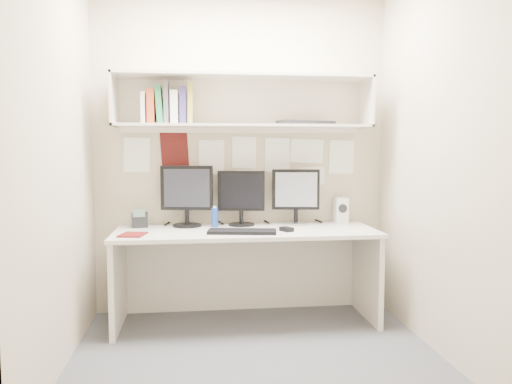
{
  "coord_description": "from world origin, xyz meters",
  "views": [
    {
      "loc": [
        -0.38,
        -3.13,
        1.35
      ],
      "look_at": [
        0.04,
        0.35,
        1.05
      ],
      "focal_mm": 35.0,
      "sensor_mm": 36.0,
      "label": 1
    }
  ],
  "objects": [
    {
      "name": "wall_back",
      "position": [
        0.0,
        1.0,
        1.3
      ],
      "size": [
        2.4,
        0.02,
        2.6
      ],
      "primitive_type": "cube",
      "color": "#B7A88C",
      "rests_on": "ground"
    },
    {
      "name": "maroon_notebook",
      "position": [
        -0.83,
        0.49,
        0.74
      ],
      "size": [
        0.21,
        0.24,
        0.01
      ],
      "primitive_type": "cube",
      "rotation": [
        0.0,
        0.0,
        -0.21
      ],
      "color": "#590F0F",
      "rests_on": "desk"
    },
    {
      "name": "desk_phone",
      "position": [
        -0.82,
        0.87,
        0.79
      ],
      "size": [
        0.14,
        0.13,
        0.15
      ],
      "rotation": [
        0.0,
        0.0,
        0.11
      ],
      "color": "black",
      "rests_on": "desk"
    },
    {
      "name": "speaker",
      "position": [
        0.83,
        0.91,
        0.84
      ],
      "size": [
        0.11,
        0.11,
        0.21
      ],
      "rotation": [
        0.0,
        0.0,
        0.03
      ],
      "color": "silver",
      "rests_on": "desk"
    },
    {
      "name": "monitor_left",
      "position": [
        -0.45,
        0.87,
        0.99
      ],
      "size": [
        0.42,
        0.23,
        0.49
      ],
      "rotation": [
        0.0,
        0.0,
        -0.17
      ],
      "color": "black",
      "rests_on": "desk"
    },
    {
      "name": "hutch_tray",
      "position": [
        0.5,
        0.83,
        1.56
      ],
      "size": [
        0.5,
        0.33,
        0.03
      ],
      "primitive_type": "cube",
      "rotation": [
        0.0,
        0.0,
        0.38
      ],
      "color": "black",
      "rests_on": "overhead_hutch"
    },
    {
      "name": "wall_right",
      "position": [
        1.2,
        0.0,
        1.3
      ],
      "size": [
        0.02,
        2.0,
        2.6
      ],
      "primitive_type": "cube",
      "color": "#B7A88C",
      "rests_on": "ground"
    },
    {
      "name": "pinned_papers",
      "position": [
        0.0,
        0.99,
        1.25
      ],
      "size": [
        1.92,
        0.01,
        0.48
      ],
      "primitive_type": null,
      "color": "white",
      "rests_on": "wall_back"
    },
    {
      "name": "book_stack",
      "position": [
        -0.59,
        0.81,
        1.68
      ],
      "size": [
        0.39,
        0.19,
        0.31
      ],
      "color": "silver",
      "rests_on": "overhead_hutch"
    },
    {
      "name": "monitor_center",
      "position": [
        -0.02,
        0.87,
        0.97
      ],
      "size": [
        0.38,
        0.21,
        0.44
      ],
      "rotation": [
        0.0,
        0.0,
        -0.17
      ],
      "color": "black",
      "rests_on": "desk"
    },
    {
      "name": "desk",
      "position": [
        0.0,
        0.65,
        0.37
      ],
      "size": [
        2.0,
        0.7,
        0.73
      ],
      "color": "beige",
      "rests_on": "floor"
    },
    {
      "name": "floor",
      "position": [
        0.0,
        0.0,
        0.0
      ],
      "size": [
        2.4,
        2.0,
        0.01
      ],
      "primitive_type": "cube",
      "color": "#49484D",
      "rests_on": "ground"
    },
    {
      "name": "wall_left",
      "position": [
        -1.2,
        0.0,
        1.3
      ],
      "size": [
        0.02,
        2.0,
        2.6
      ],
      "primitive_type": "cube",
      "color": "#B7A88C",
      "rests_on": "ground"
    },
    {
      "name": "monitor_right",
      "position": [
        0.43,
        0.87,
        0.98
      ],
      "size": [
        0.39,
        0.21,
        0.45
      ],
      "rotation": [
        0.0,
        0.0,
        -0.14
      ],
      "color": "#A5A5AA",
      "rests_on": "desk"
    },
    {
      "name": "wall_front",
      "position": [
        0.0,
        -1.0,
        1.3
      ],
      "size": [
        2.4,
        0.02,
        2.6
      ],
      "primitive_type": "cube",
      "color": "#B7A88C",
      "rests_on": "ground"
    },
    {
      "name": "overhead_hutch",
      "position": [
        0.0,
        0.86,
        1.72
      ],
      "size": [
        2.0,
        0.38,
        0.4
      ],
      "color": "beige",
      "rests_on": "wall_back"
    },
    {
      "name": "mouse",
      "position": [
        0.29,
        0.53,
        0.75
      ],
      "size": [
        0.11,
        0.12,
        0.03
      ],
      "primitive_type": "cube",
      "rotation": [
        0.0,
        0.0,
        0.5
      ],
      "color": "black",
      "rests_on": "desk"
    },
    {
      "name": "keyboard",
      "position": [
        -0.04,
        0.49,
        0.74
      ],
      "size": [
        0.52,
        0.26,
        0.02
      ],
      "primitive_type": "cube",
      "rotation": [
        0.0,
        0.0,
        -0.17
      ],
      "color": "black",
      "rests_on": "desk"
    },
    {
      "name": "blue_bottle",
      "position": [
        -0.23,
        0.81,
        0.81
      ],
      "size": [
        0.05,
        0.05,
        0.17
      ],
      "color": "#163999",
      "rests_on": "desk"
    }
  ]
}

